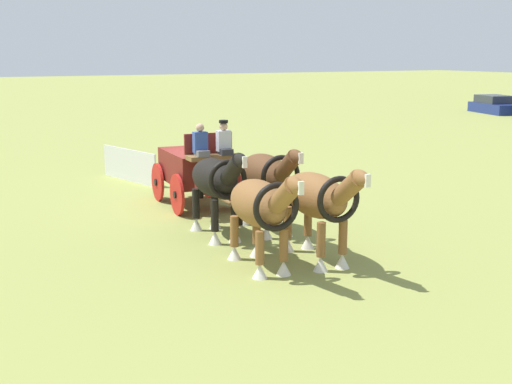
% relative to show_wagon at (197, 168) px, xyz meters
% --- Properties ---
extents(ground_plane, '(220.00, 220.00, 0.00)m').
position_rel_show_wagon_xyz_m(ground_plane, '(-0.19, 0.01, -1.10)').
color(ground_plane, olive).
extents(show_wagon, '(5.43, 2.03, 2.58)m').
position_rel_show_wagon_xyz_m(show_wagon, '(0.00, 0.00, 0.00)').
color(show_wagon, maroon).
rests_on(show_wagon, ground).
extents(draft_horse_rear_near, '(3.11, 1.12, 2.25)m').
position_rel_show_wagon_xyz_m(draft_horse_rear_near, '(3.42, 0.40, 0.28)').
color(draft_horse_rear_near, brown).
rests_on(draft_horse_rear_near, ground).
extents(draft_horse_rear_off, '(3.02, 1.05, 2.24)m').
position_rel_show_wagon_xyz_m(draft_horse_rear_off, '(3.33, -0.89, 0.27)').
color(draft_horse_rear_off, black).
rests_on(draft_horse_rear_off, ground).
extents(draft_horse_lead_near, '(3.23, 1.08, 2.22)m').
position_rel_show_wagon_xyz_m(draft_horse_lead_near, '(6.02, 0.22, 0.26)').
color(draft_horse_lead_near, brown).
rests_on(draft_horse_lead_near, ground).
extents(draft_horse_lead_off, '(3.00, 1.09, 2.17)m').
position_rel_show_wagon_xyz_m(draft_horse_lead_off, '(5.92, -1.08, 0.21)').
color(draft_horse_lead_off, brown).
rests_on(draft_horse_lead_off, ground).
extents(parked_vehicle_a, '(4.61, 3.01, 1.28)m').
position_rel_show_wagon_xyz_m(parked_vehicle_a, '(-18.07, 30.83, -0.55)').
color(parked_vehicle_a, navy).
rests_on(parked_vehicle_a, ground).
extents(sponsor_banner, '(3.11, 0.88, 1.10)m').
position_rel_show_wagon_xyz_m(sponsor_banner, '(-4.66, -0.58, -0.55)').
color(sponsor_banner, silver).
rests_on(sponsor_banner, ground).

